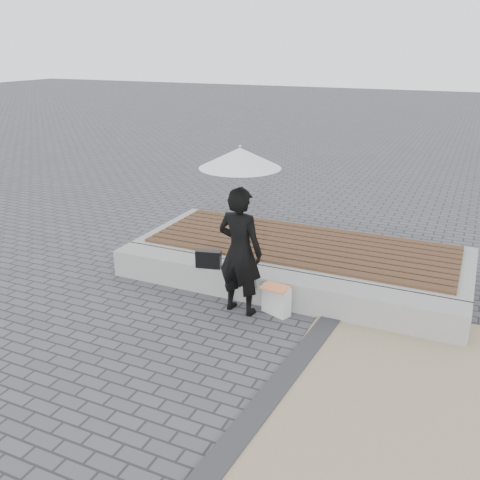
% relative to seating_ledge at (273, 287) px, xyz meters
% --- Properties ---
extents(ground, '(80.00, 80.00, 0.00)m').
position_rel_seating_ledge_xyz_m(ground, '(0.00, -1.60, -0.20)').
color(ground, '#49494D').
rests_on(ground, ground).
extents(edging_band, '(0.61, 5.20, 0.04)m').
position_rel_seating_ledge_xyz_m(edging_band, '(0.75, -2.10, -0.18)').
color(edging_band, '#313133').
rests_on(edging_band, ground).
extents(seating_ledge, '(5.00, 0.45, 0.40)m').
position_rel_seating_ledge_xyz_m(seating_ledge, '(0.00, 0.00, 0.00)').
color(seating_ledge, '#999894').
rests_on(seating_ledge, ground).
extents(timber_platform, '(5.00, 2.00, 0.40)m').
position_rel_seating_ledge_xyz_m(timber_platform, '(0.00, 1.20, 0.00)').
color(timber_platform, '#9C9C98').
rests_on(timber_platform, ground).
extents(timber_decking, '(4.60, 1.80, 0.04)m').
position_rel_seating_ledge_xyz_m(timber_decking, '(0.00, 1.20, 0.22)').
color(timber_decking, '#533123').
rests_on(timber_decking, timber_platform).
extents(woman, '(0.66, 0.47, 1.69)m').
position_rel_seating_ledge_xyz_m(woman, '(-0.29, -0.46, 0.65)').
color(woman, black).
rests_on(woman, ground).
extents(parasol, '(1.00, 1.00, 1.27)m').
position_rel_seating_ledge_xyz_m(parasol, '(-0.29, -0.46, 1.85)').
color(parasol, silver).
rests_on(parasol, ground).
extents(handbag, '(0.37, 0.20, 0.25)m').
position_rel_seating_ledge_xyz_m(handbag, '(-0.91, -0.17, 0.32)').
color(handbag, black).
rests_on(handbag, seating_ledge).
extents(canvas_tote, '(0.41, 0.28, 0.40)m').
position_rel_seating_ledge_xyz_m(canvas_tote, '(0.18, -0.34, -0.00)').
color(canvas_tote, silver).
rests_on(canvas_tote, ground).
extents(magazine, '(0.37, 0.29, 0.01)m').
position_rel_seating_ledge_xyz_m(magazine, '(0.18, -0.39, 0.20)').
color(magazine, '#E83339').
rests_on(magazine, canvas_tote).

